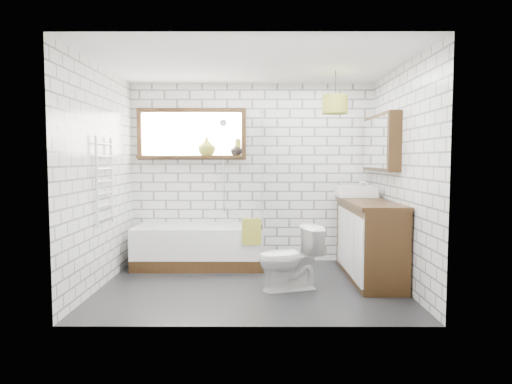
{
  "coord_description": "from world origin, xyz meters",
  "views": [
    {
      "loc": [
        0.07,
        -5.15,
        1.45
      ],
      "look_at": [
        0.06,
        0.25,
        1.06
      ],
      "focal_mm": 32.0,
      "sensor_mm": 36.0,
      "label": 1
    }
  ],
  "objects_px": {
    "vanity": "(369,239)",
    "pendant": "(335,104)",
    "toilet": "(290,258)",
    "basin": "(356,191)",
    "bathtub": "(200,246)"
  },
  "relations": [
    {
      "from": "bathtub",
      "to": "vanity",
      "type": "relative_size",
      "value": 1.03
    },
    {
      "from": "basin",
      "to": "toilet",
      "type": "relative_size",
      "value": 0.69
    },
    {
      "from": "basin",
      "to": "pendant",
      "type": "bearing_deg",
      "value": -126.16
    },
    {
      "from": "toilet",
      "to": "pendant",
      "type": "distance_m",
      "value": 1.91
    },
    {
      "from": "bathtub",
      "to": "pendant",
      "type": "relative_size",
      "value": 5.69
    },
    {
      "from": "vanity",
      "to": "toilet",
      "type": "xyz_separation_m",
      "value": [
        -1.0,
        -0.52,
        -0.12
      ]
    },
    {
      "from": "vanity",
      "to": "toilet",
      "type": "distance_m",
      "value": 1.14
    },
    {
      "from": "bathtub",
      "to": "basin",
      "type": "relative_size",
      "value": 3.51
    },
    {
      "from": "toilet",
      "to": "pendant",
      "type": "xyz_separation_m",
      "value": [
        0.57,
        0.51,
        1.75
      ]
    },
    {
      "from": "vanity",
      "to": "pendant",
      "type": "relative_size",
      "value": 5.53
    },
    {
      "from": "basin",
      "to": "toilet",
      "type": "bearing_deg",
      "value": -132.67
    },
    {
      "from": "toilet",
      "to": "pendant",
      "type": "relative_size",
      "value": 2.35
    },
    {
      "from": "pendant",
      "to": "toilet",
      "type": "bearing_deg",
      "value": -138.04
    },
    {
      "from": "basin",
      "to": "pendant",
      "type": "relative_size",
      "value": 1.62
    },
    {
      "from": "vanity",
      "to": "toilet",
      "type": "relative_size",
      "value": 2.35
    }
  ]
}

